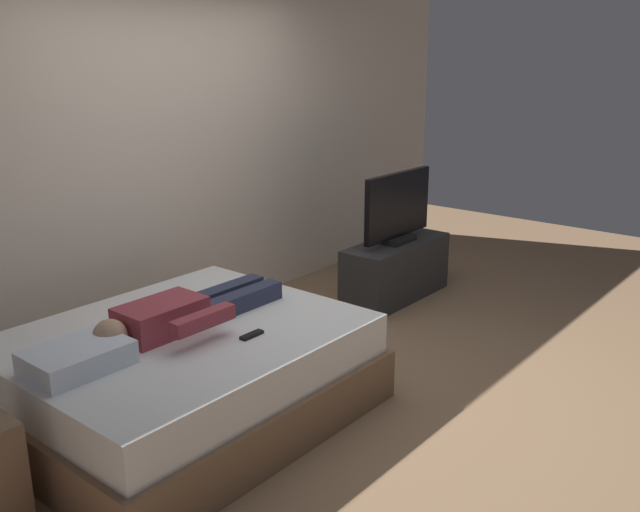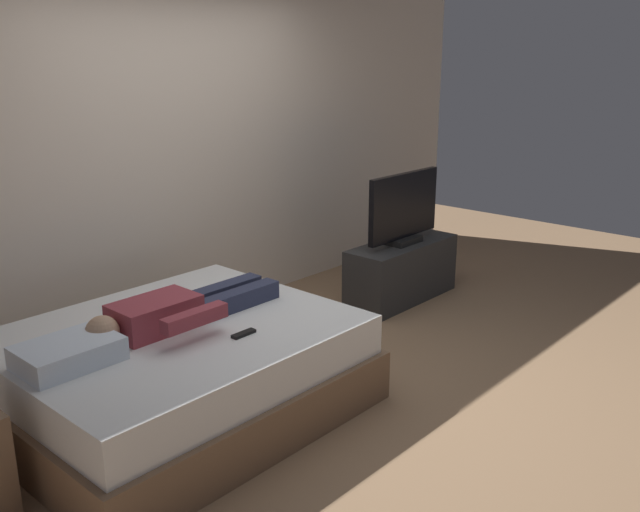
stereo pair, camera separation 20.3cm
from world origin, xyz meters
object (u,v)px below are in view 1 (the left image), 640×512
person (182,313)px  tv_stand (396,270)px  tv (398,209)px  pillow (77,358)px  remote (252,335)px  bed (185,374)px

person → tv_stand: person is taller
tv_stand → tv: 0.53m
pillow → person: bearing=2.6°
remote → tv: (2.27, 0.55, 0.24)m
remote → tv_stand: size_ratio=0.14×
bed → remote: size_ratio=12.95×
bed → tv: 2.51m
bed → remote: bearing=-64.3°
person → remote: person is taller
bed → person: bearing=46.5°
person → remote: size_ratio=8.40×
bed → pillow: (-0.65, -0.00, 0.34)m
bed → person: size_ratio=1.54×
remote → tv_stand: remote is taller
pillow → remote: size_ratio=3.20×
bed → person: (0.03, 0.03, 0.36)m
bed → pillow: pillow is taller
pillow → tv: size_ratio=0.55×
tv_stand → tv: tv is taller
person → bed: bearing=-133.5°
remote → tv_stand: 2.36m
tv_stand → remote: bearing=-166.5°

